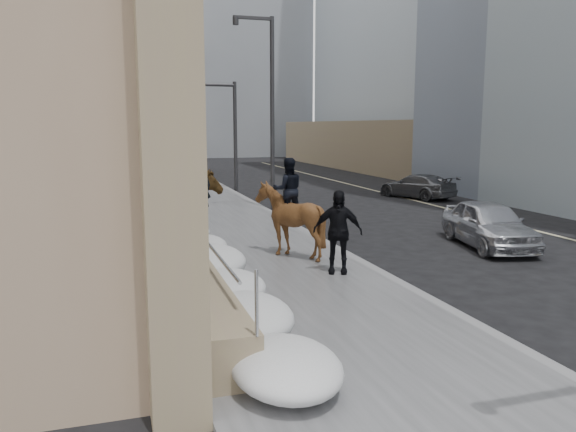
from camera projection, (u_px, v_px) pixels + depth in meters
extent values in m
plane|color=black|center=(328.00, 333.00, 9.94)|extent=(140.00, 140.00, 0.00)
cube|color=#4B4A4D|center=(223.00, 230.00, 19.36)|extent=(5.00, 80.00, 0.12)
cube|color=slate|center=(295.00, 226.00, 20.12)|extent=(0.24, 80.00, 0.12)
cube|color=#BFB78C|center=(482.00, 217.00, 22.43)|extent=(0.15, 70.00, 0.01)
cube|color=#957A61|center=(65.00, 8.00, 25.81)|extent=(5.00, 44.00, 18.00)
cube|color=#887A58|center=(141.00, 190.00, 28.07)|extent=(1.10, 44.00, 0.90)
cylinder|color=silver|center=(150.00, 172.00, 28.05)|extent=(0.06, 42.00, 0.06)
cube|color=black|center=(134.00, 116.00, 20.77)|extent=(0.20, 2.20, 4.50)
cube|color=slate|center=(175.00, 36.00, 65.44)|extent=(30.00, 12.00, 28.00)
cube|color=gray|center=(90.00, 77.00, 74.48)|extent=(24.00, 12.00, 20.00)
cylinder|color=#2D2D30|center=(272.00, 117.00, 23.35)|extent=(0.18, 0.18, 8.00)
cube|color=#2D2D30|center=(253.00, 18.00, 22.49)|extent=(1.60, 0.15, 0.12)
cylinder|color=#2D2D30|center=(236.00, 21.00, 22.31)|extent=(0.24, 0.24, 0.30)
cylinder|color=#2D2D30|center=(201.00, 120.00, 42.20)|extent=(0.18, 0.18, 8.00)
cube|color=#2D2D30|center=(189.00, 67.00, 41.35)|extent=(1.60, 0.15, 0.12)
cylinder|color=#2D2D30|center=(179.00, 69.00, 41.17)|extent=(0.24, 0.24, 0.30)
cylinder|color=#2D2D30|center=(235.00, 137.00, 31.08)|extent=(0.20, 0.20, 6.00)
cylinder|color=#2D2D30|center=(198.00, 85.00, 30.05)|extent=(4.00, 0.16, 0.16)
imported|color=black|center=(170.00, 94.00, 29.69)|extent=(0.18, 0.22, 1.10)
ellipsoid|color=silver|center=(248.00, 317.00, 9.44)|extent=(1.50, 2.10, 0.68)
ellipsoid|color=silver|center=(212.00, 261.00, 13.22)|extent=(1.60, 2.20, 0.72)
ellipsoid|color=silver|center=(186.00, 232.00, 16.97)|extent=(1.40, 2.00, 0.64)
ellipsoid|color=silver|center=(177.00, 211.00, 20.78)|extent=(1.70, 2.30, 0.76)
ellipsoid|color=silver|center=(165.00, 199.00, 24.53)|extent=(1.50, 2.10, 0.66)
imported|color=#4C3417|center=(197.00, 217.00, 14.67)|extent=(1.85, 2.96, 2.32)
imported|color=black|center=(196.00, 186.00, 14.68)|extent=(0.71, 0.55, 1.72)
imported|color=#4E2F16|center=(289.00, 220.00, 15.13)|extent=(1.81, 1.99, 2.01)
imported|color=black|center=(288.00, 190.00, 15.14)|extent=(0.90, 0.74, 1.72)
imported|color=black|center=(338.00, 232.00, 13.42)|extent=(1.28, 0.91, 2.01)
imported|color=silver|center=(489.00, 224.00, 16.89)|extent=(2.50, 4.41, 1.42)
imported|color=#56585E|center=(417.00, 186.00, 28.34)|extent=(3.02, 4.52, 1.22)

